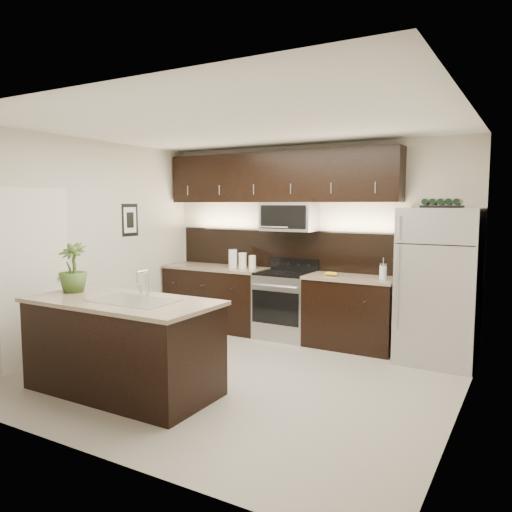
{
  "coord_description": "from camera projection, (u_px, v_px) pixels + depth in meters",
  "views": [
    {
      "loc": [
        2.8,
        -4.49,
        1.88
      ],
      "look_at": [
        -0.07,
        0.55,
        1.27
      ],
      "focal_mm": 35.0,
      "sensor_mm": 36.0,
      "label": 1
    }
  ],
  "objects": [
    {
      "name": "plant",
      "position": [
        73.0,
        267.0,
        5.3
      ],
      "size": [
        0.37,
        0.37,
        0.53
      ],
      "primitive_type": "imported",
      "rotation": [
        0.0,
        0.0,
        0.31
      ],
      "color": "#3C5723",
      "rests_on": "island"
    },
    {
      "name": "sink_faucet",
      "position": [
        133.0,
        299.0,
        4.85
      ],
      "size": [
        0.84,
        0.5,
        0.28
      ],
      "color": "silver",
      "rests_on": "island"
    },
    {
      "name": "counter_run",
      "position": [
        272.0,
        303.0,
        7.09
      ],
      "size": [
        3.51,
        0.65,
        0.94
      ],
      "color": "black",
      "rests_on": "ground"
    },
    {
      "name": "ground",
      "position": [
        237.0,
        376.0,
        5.46
      ],
      "size": [
        4.5,
        4.5,
        0.0
      ],
      "primitive_type": "plane",
      "color": "gray",
      "rests_on": "ground"
    },
    {
      "name": "island",
      "position": [
        123.0,
        345.0,
        4.97
      ],
      "size": [
        1.96,
        0.96,
        0.94
      ],
      "color": "black",
      "rests_on": "ground"
    },
    {
      "name": "french_press",
      "position": [
        383.0,
        272.0,
        6.21
      ],
      "size": [
        0.09,
        0.09,
        0.26
      ],
      "rotation": [
        0.0,
        0.0,
        0.24
      ],
      "color": "silver",
      "rests_on": "counter_run"
    },
    {
      "name": "refrigerator",
      "position": [
        439.0,
        286.0,
        5.88
      ],
      "size": [
        0.88,
        0.8,
        1.83
      ],
      "primitive_type": "cube",
      "color": "#B2B2B7",
      "rests_on": "ground"
    },
    {
      "name": "room_walls",
      "position": [
        226.0,
        221.0,
        5.3
      ],
      "size": [
        4.52,
        4.02,
        2.71
      ],
      "color": "beige",
      "rests_on": "ground"
    },
    {
      "name": "bananas",
      "position": [
        328.0,
        273.0,
        6.54
      ],
      "size": [
        0.18,
        0.14,
        0.06
      ],
      "primitive_type": "ellipsoid",
      "rotation": [
        0.0,
        0.0,
        -0.03
      ],
      "color": "gold",
      "rests_on": "counter_run"
    },
    {
      "name": "canisters",
      "position": [
        240.0,
        260.0,
        7.27
      ],
      "size": [
        0.4,
        0.18,
        0.27
      ],
      "rotation": [
        0.0,
        0.0,
        0.23
      ],
      "color": "silver",
      "rests_on": "counter_run"
    },
    {
      "name": "upper_fixtures",
      "position": [
        279.0,
        185.0,
        7.03
      ],
      "size": [
        3.49,
        0.4,
        1.66
      ],
      "color": "black",
      "rests_on": "counter_run"
    },
    {
      "name": "wine_rack",
      "position": [
        442.0,
        204.0,
        5.78
      ],
      "size": [
        0.45,
        0.28,
        0.11
      ],
      "color": "black",
      "rests_on": "refrigerator"
    }
  ]
}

